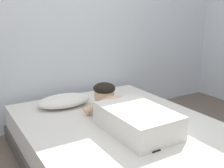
# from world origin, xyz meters

# --- Properties ---
(back_wall) EXTENTS (4.34, 0.12, 2.50)m
(back_wall) POSITION_xyz_m (-0.00, 1.37, 1.25)
(back_wall) COLOR silver
(back_wall) RESTS_ON ground
(bed) EXTENTS (1.52, 1.91, 0.36)m
(bed) POSITION_xyz_m (-0.01, 0.27, 0.18)
(bed) COLOR #4C4742
(bed) RESTS_ON ground
(pillow) EXTENTS (0.52, 0.32, 0.11)m
(pillow) POSITION_xyz_m (-0.25, 0.88, 0.41)
(pillow) COLOR white
(pillow) RESTS_ON bed
(person_lying) EXTENTS (0.43, 0.92, 0.27)m
(person_lying) POSITION_xyz_m (0.01, 0.20, 0.46)
(person_lying) COLOR silver
(person_lying) RESTS_ON bed
(coffee_cup) EXTENTS (0.12, 0.09, 0.07)m
(coffee_cup) POSITION_xyz_m (0.10, 0.73, 0.40)
(coffee_cup) COLOR white
(coffee_cup) RESTS_ON bed
(cell_phone) EXTENTS (0.07, 0.14, 0.01)m
(cell_phone) POSITION_xyz_m (-0.06, -0.20, 0.36)
(cell_phone) COLOR black
(cell_phone) RESTS_ON bed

